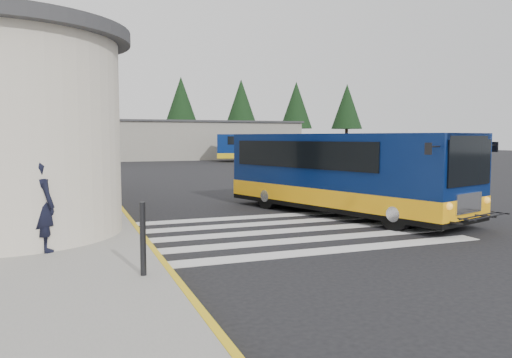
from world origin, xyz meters
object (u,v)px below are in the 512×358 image
object	(u,v)px
pedestrian_a	(43,206)
far_bus_b	(334,148)
far_bus_a	(264,146)
transit_bus	(343,176)
pedestrian_b	(65,202)
bollard	(143,239)

from	to	relation	value
pedestrian_a	far_bus_b	size ratio (longest dim) A/B	0.22
pedestrian_a	far_bus_a	world-z (taller)	far_bus_a
transit_bus	pedestrian_a	size ratio (longest dim) A/B	5.00
pedestrian_b	bollard	xyz separation A→B (m)	(1.20, -4.18, -0.16)
bollard	far_bus_a	bearing A→B (deg)	65.56
pedestrian_b	far_bus_b	world-z (taller)	far_bus_b
transit_bus	bollard	distance (m)	8.85
pedestrian_a	pedestrian_b	size ratio (longest dim) A/B	1.20
pedestrian_a	far_bus_b	distance (m)	38.40
pedestrian_a	pedestrian_b	distance (m)	1.76
pedestrian_b	transit_bus	bearing A→B (deg)	58.91
far_bus_a	far_bus_b	xyz separation A→B (m)	(5.12, -5.02, -0.12)
pedestrian_a	pedestrian_b	world-z (taller)	pedestrian_a
transit_bus	far_bus_b	distance (m)	31.15
transit_bus	pedestrian_a	world-z (taller)	transit_bus
transit_bus	far_bus_b	bearing A→B (deg)	42.59
bollard	far_bus_b	distance (m)	39.45
transit_bus	bollard	size ratio (longest dim) A/B	7.54
pedestrian_b	far_bus_a	size ratio (longest dim) A/B	0.16
pedestrian_a	transit_bus	bearing A→B (deg)	-101.03
transit_bus	pedestrian_b	distance (m)	8.29
pedestrian_b	far_bus_a	distance (m)	38.11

